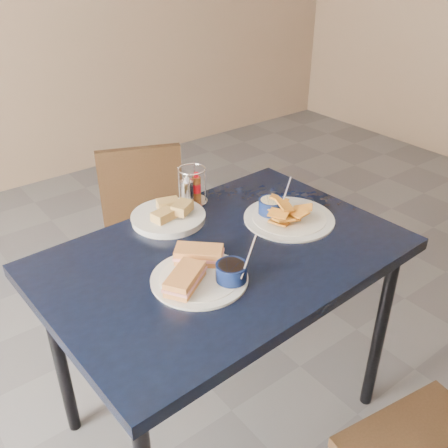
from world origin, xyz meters
TOP-DOWN VIEW (x-y plane):
  - ground at (0.00, 0.00)m, footprint 6.00×6.00m
  - dining_table at (-0.03, 0.01)m, footprint 1.14×0.79m
  - chair_far at (0.07, 0.76)m, footprint 0.48×0.49m
  - sandwich_plate at (-0.16, -0.06)m, footprint 0.30×0.28m
  - plantain_plate at (0.26, 0.05)m, footprint 0.31×0.31m
  - bread_basket at (-0.06, 0.28)m, footprint 0.25×0.25m
  - condiment_caddy at (0.08, 0.34)m, footprint 0.11×0.11m

SIDE VIEW (x-z plane):
  - ground at x=0.00m, z-range 0.00..0.00m
  - chair_far at x=0.07m, z-range 0.06..0.85m
  - dining_table at x=-0.03m, z-range 0.30..1.05m
  - plantain_plate at x=0.26m, z-range 0.71..0.83m
  - bread_basket at x=-0.06m, z-range 0.73..0.80m
  - sandwich_plate at x=-0.16m, z-range 0.71..0.83m
  - condiment_caddy at x=0.08m, z-range 0.74..0.87m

